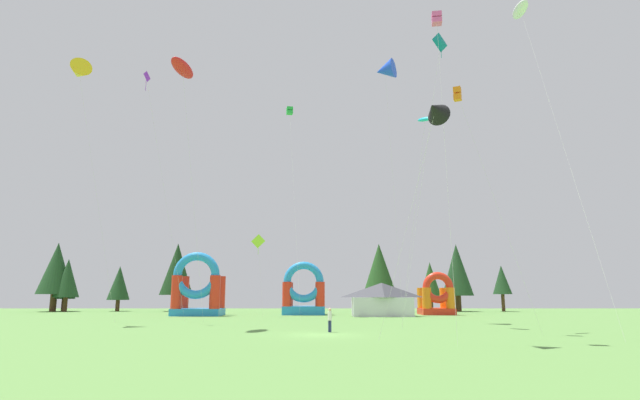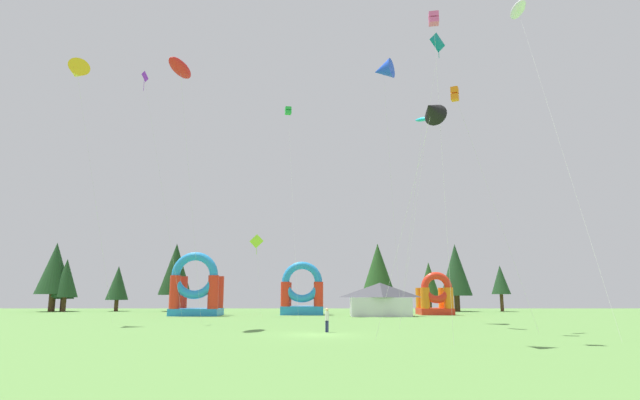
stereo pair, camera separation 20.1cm
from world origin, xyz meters
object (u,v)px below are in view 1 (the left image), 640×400
(kite_green_box, at_px, (289,111))
(kite_orange_box, at_px, (457,95))
(person_near_camera, at_px, (329,318))
(kite_white_parafoil, at_px, (519,10))
(inflatable_blue_arch, at_px, (436,299))
(kite_pink_box, at_px, (436,20))
(kite_purple_diamond, at_px, (146,81))
(inflatable_red_slide, at_px, (197,291))
(kite_yellow_delta, at_px, (78,72))
(kite_blue_delta, at_px, (384,70))
(kite_teal_diamond, at_px, (441,44))
(festival_tent, at_px, (381,299))
(kite_black_delta, at_px, (434,110))
(kite_red_parafoil, at_px, (181,68))
(inflatable_yellow_castle, at_px, (303,296))
(kite_cyan_parafoil, at_px, (424,120))
(kite_lime_diamond, at_px, (258,243))

(kite_green_box, bearing_deg, kite_orange_box, -62.00)
(person_near_camera, bearing_deg, kite_white_parafoil, 58.29)
(inflatable_blue_arch, bearing_deg, kite_pink_box, -101.62)
(kite_purple_diamond, bearing_deg, kite_orange_box, -22.88)
(kite_pink_box, xyz_separation_m, inflatable_blue_arch, (7.35, 35.73, -18.53))
(inflatable_red_slide, bearing_deg, kite_purple_diamond, -99.32)
(kite_yellow_delta, distance_m, person_near_camera, 34.92)
(kite_blue_delta, distance_m, person_near_camera, 29.31)
(kite_teal_diamond, distance_m, festival_tent, 31.37)
(person_near_camera, xyz_separation_m, inflatable_red_slide, (-15.82, 26.73, 1.98))
(kite_black_delta, xyz_separation_m, person_near_camera, (-6.09, 8.39, -12.28))
(kite_blue_delta, distance_m, kite_red_parafoil, 21.43)
(kite_pink_box, bearing_deg, kite_white_parafoil, 44.61)
(inflatable_yellow_castle, distance_m, inflatable_blue_arch, 17.19)
(kite_purple_diamond, distance_m, inflatable_blue_arch, 43.40)
(kite_pink_box, height_order, inflatable_red_slide, kite_pink_box)
(kite_blue_delta, distance_m, festival_tent, 26.81)
(kite_yellow_delta, bearing_deg, kite_pink_box, -26.50)
(kite_white_parafoil, distance_m, inflatable_yellow_castle, 40.74)
(kite_blue_delta, relative_size, kite_cyan_parafoil, 1.49)
(inflatable_red_slide, bearing_deg, inflatable_blue_arch, 5.85)
(kite_green_box, height_order, kite_yellow_delta, kite_green_box)
(kite_pink_box, bearing_deg, kite_orange_box, 63.88)
(kite_orange_box, height_order, kite_pink_box, kite_pink_box)
(kite_pink_box, xyz_separation_m, kite_teal_diamond, (2.42, 8.40, 2.73))
(kite_white_parafoil, height_order, kite_cyan_parafoil, kite_white_parafoil)
(kite_white_parafoil, bearing_deg, kite_red_parafoil, 178.18)
(kite_pink_box, relative_size, inflatable_yellow_castle, 3.12)
(kite_pink_box, relative_size, kite_teal_diamond, 0.87)
(kite_purple_diamond, bearing_deg, kite_red_parafoil, -50.82)
(kite_white_parafoil, bearing_deg, kite_yellow_delta, 171.72)
(kite_teal_diamond, xyz_separation_m, kite_lime_diamond, (-17.64, 22.18, -14.45))
(kite_green_box, relative_size, inflatable_yellow_castle, 4.02)
(kite_teal_diamond, relative_size, kite_yellow_delta, 0.95)
(kite_teal_diamond, relative_size, kite_lime_diamond, 2.54)
(kite_black_delta, relative_size, kite_cyan_parafoil, 0.77)
(kite_blue_delta, distance_m, kite_teal_diamond, 12.06)
(inflatable_yellow_castle, bearing_deg, kite_yellow_delta, -137.37)
(kite_lime_diamond, height_order, kite_cyan_parafoil, kite_cyan_parafoil)
(kite_lime_diamond, height_order, person_near_camera, kite_lime_diamond)
(kite_orange_box, xyz_separation_m, kite_pink_box, (-2.74, -5.58, 2.97))
(kite_black_delta, xyz_separation_m, festival_tent, (0.70, 33.81, -11.29))
(kite_orange_box, xyz_separation_m, kite_cyan_parafoil, (-1.16, 6.30, 0.26))
(kite_blue_delta, distance_m, kite_green_box, 17.14)
(kite_orange_box, height_order, kite_purple_diamond, kite_purple_diamond)
(kite_white_parafoil, height_order, kite_yellow_delta, kite_white_parafoil)
(kite_pink_box, distance_m, person_near_camera, 21.57)
(kite_pink_box, xyz_separation_m, kite_lime_diamond, (-15.21, 30.59, -11.72))
(inflatable_yellow_castle, bearing_deg, inflatable_blue_arch, 0.85)
(kite_teal_diamond, xyz_separation_m, person_near_camera, (-9.47, -2.50, -22.24))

